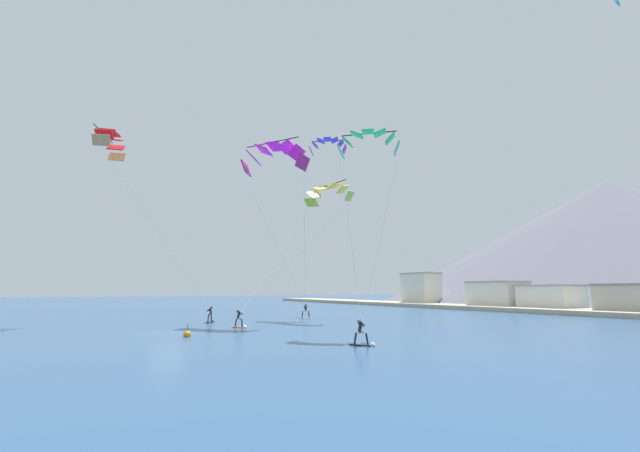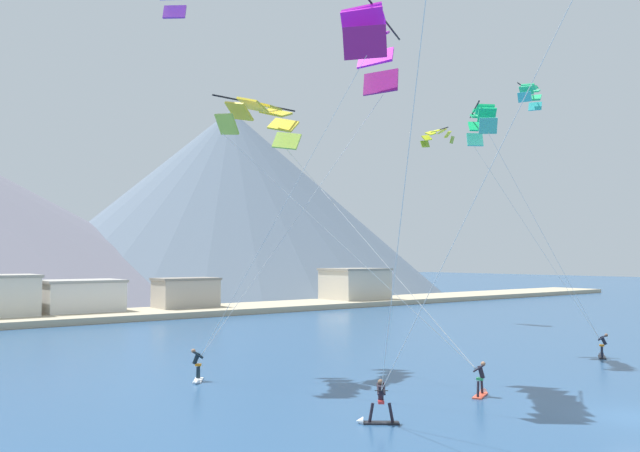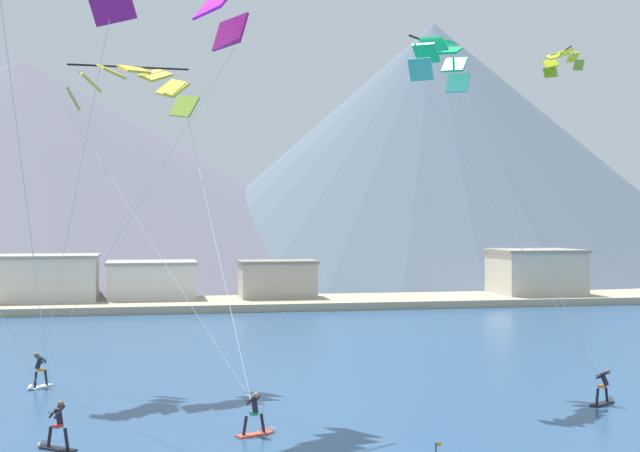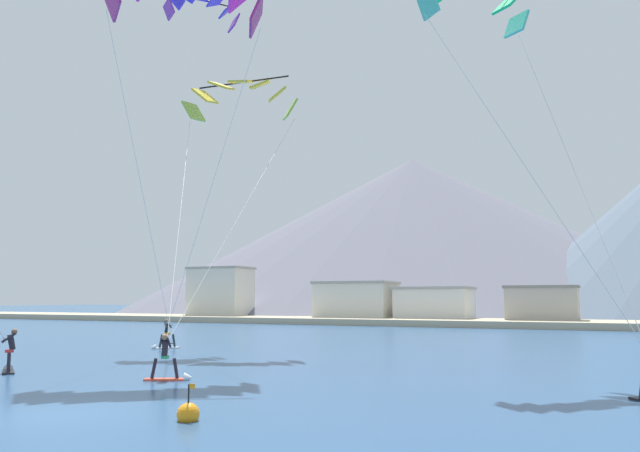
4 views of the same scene
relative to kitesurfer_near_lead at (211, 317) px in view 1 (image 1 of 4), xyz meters
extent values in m
plane|color=navy|center=(9.18, -5.88, -0.56)|extent=(400.00, 400.00, 0.00)
cube|color=black|center=(0.15, -0.14, -0.53)|extent=(1.40, 1.24, 0.07)
cylinder|color=#231E28|center=(0.46, -0.38, -0.12)|extent=(0.28, 0.26, 0.76)
cylinder|color=#231E28|center=(-0.17, 0.11, -0.12)|extent=(0.28, 0.26, 0.76)
cube|color=red|center=(0.15, -0.14, 0.30)|extent=(0.39, 0.40, 0.12)
cylinder|color=#231E28|center=(0.18, -0.09, 0.64)|extent=(0.39, 0.41, 0.64)
cylinder|color=#231E28|center=(0.22, -0.25, 0.83)|extent=(0.41, 0.48, 0.42)
cylinder|color=#231E28|center=(0.02, -0.10, 0.83)|extent=(0.41, 0.48, 0.42)
cylinder|color=black|center=(0.01, -0.31, 0.80)|extent=(0.43, 0.35, 0.03)
sphere|color=brown|center=(0.23, -0.03, 1.06)|extent=(0.23, 0.23, 0.23)
cone|color=white|center=(-0.54, 0.40, -0.46)|extent=(0.46, 0.47, 0.36)
cube|color=black|center=(23.21, 3.25, -0.53)|extent=(1.46, 1.13, 0.07)
cylinder|color=black|center=(22.87, 3.04, -0.14)|extent=(0.27, 0.23, 0.72)
cylinder|color=black|center=(23.54, 3.46, -0.14)|extent=(0.27, 0.23, 0.72)
cube|color=orange|center=(23.21, 3.25, 0.26)|extent=(0.35, 0.38, 0.12)
cylinder|color=black|center=(23.27, 3.16, 0.59)|extent=(0.42, 0.49, 0.61)
cylinder|color=black|center=(23.11, 3.18, 0.76)|extent=(0.34, 0.48, 0.40)
cylinder|color=black|center=(23.31, 3.30, 0.76)|extent=(0.34, 0.48, 0.40)
cylinder|color=black|center=(23.12, 3.39, 0.73)|extent=(0.46, 0.30, 0.03)
sphere|color=brown|center=(23.36, 3.01, 0.95)|extent=(0.22, 0.22, 0.22)
cone|color=white|center=(23.95, 3.71, -0.46)|extent=(0.44, 0.46, 0.36)
cube|color=#E54C33|center=(7.30, 0.65, -0.53)|extent=(1.49, 1.02, 0.07)
cylinder|color=#231E28|center=(6.94, 0.48, -0.13)|extent=(0.27, 0.21, 0.73)
cylinder|color=#231E28|center=(7.66, 0.82, -0.13)|extent=(0.27, 0.21, 0.73)
cube|color=#33B266|center=(7.30, 0.65, 0.27)|extent=(0.34, 0.38, 0.12)
cylinder|color=#231E28|center=(7.33, 0.59, 0.60)|extent=(0.35, 0.42, 0.62)
cylinder|color=#231E28|center=(7.18, 0.63, 0.78)|extent=(0.30, 0.51, 0.40)
cylinder|color=#231E28|center=(7.39, 0.73, 0.78)|extent=(0.30, 0.51, 0.40)
cylinder|color=black|center=(7.21, 0.84, 0.75)|extent=(0.48, 0.25, 0.03)
sphere|color=#9E7051|center=(7.37, 0.50, 1.00)|extent=(0.22, 0.22, 0.22)
cone|color=white|center=(8.08, 1.03, -0.46)|extent=(0.43, 0.45, 0.36)
cube|color=white|center=(-1.83, 12.25, -0.53)|extent=(1.14, 1.45, 0.07)
cylinder|color=#14232D|center=(-1.62, 12.59, -0.11)|extent=(0.24, 0.28, 0.77)
cylinder|color=#14232D|center=(-2.04, 11.92, -0.11)|extent=(0.24, 0.28, 0.77)
cube|color=orange|center=(-1.83, 12.25, 0.31)|extent=(0.40, 0.38, 0.12)
cylinder|color=#14232D|center=(-1.92, 12.31, 0.65)|extent=(0.50, 0.43, 0.66)
cylinder|color=#14232D|center=(-1.77, 12.36, 0.84)|extent=(0.52, 0.37, 0.42)
cylinder|color=#14232D|center=(-1.90, 12.15, 0.84)|extent=(0.52, 0.37, 0.42)
cylinder|color=black|center=(-1.68, 12.16, 0.81)|extent=(0.30, 0.46, 0.03)
sphere|color=#9E7051|center=(-2.05, 12.39, 1.05)|extent=(0.24, 0.24, 0.24)
cone|color=white|center=(-2.29, 11.51, -0.46)|extent=(0.46, 0.45, 0.36)
cube|color=tan|center=(-0.79, -11.53, 17.79)|extent=(1.25, 1.83, 1.10)
cube|color=red|center=(-1.46, -11.27, 18.65)|extent=(1.51, 1.93, 0.89)
cube|color=red|center=(-2.37, -10.93, 19.20)|extent=(1.64, 1.99, 0.57)
cube|color=red|center=(-3.41, -10.57, 19.40)|extent=(1.65, 2.00, 0.18)
cube|color=red|center=(-4.45, -10.22, 19.20)|extent=(1.61, 1.99, 0.57)
cube|color=red|center=(-5.38, -9.93, 18.65)|extent=(1.43, 1.94, 0.89)
cube|color=tan|center=(-6.07, -9.73, 17.79)|extent=(1.15, 1.86, 1.10)
cylinder|color=black|center=(-3.66, -11.30, 19.42)|extent=(5.41, 2.14, 0.10)
cylinder|color=silver|center=(-0.28, -5.96, 9.04)|extent=(0.60, 11.33, 16.50)
cylinder|color=silver|center=(-3.14, -4.99, 9.04)|extent=(6.34, 9.39, 16.50)
cube|color=#43BFA6|center=(15.80, 6.53, 14.67)|extent=(1.16, 1.16, 1.04)
cube|color=#16CA6D|center=(16.19, 6.91, 15.51)|extent=(1.38, 1.40, 0.87)
cube|color=#16CA6D|center=(16.76, 7.53, 16.08)|extent=(1.52, 1.53, 0.57)
cube|color=#16CA6D|center=(17.41, 8.27, 16.27)|extent=(1.56, 1.54, 0.18)
cube|color=#16CA6D|center=(18.05, 9.02, 16.08)|extent=(1.54, 1.50, 0.57)
cube|color=#16CA6D|center=(18.58, 9.67, 15.51)|extent=(1.42, 1.34, 0.87)
cube|color=#43BFA6|center=(18.90, 10.11, 14.67)|extent=(1.22, 1.09, 1.04)
cylinder|color=black|center=(17.03, 8.60, 16.30)|extent=(3.38, 3.51, 0.10)
cylinder|color=silver|center=(19.41, 4.91, 7.46)|extent=(7.47, 3.09, 13.47)
cylinder|color=silver|center=(21.05, 6.81, 7.46)|extent=(4.18, 6.88, 13.47)
cube|color=#9CC740|center=(-0.26, 12.17, 13.65)|extent=(0.86, 1.89, 1.37)
cube|color=yellow|center=(0.54, 12.19, 14.52)|extent=(1.24, 1.97, 1.26)
cube|color=yellow|center=(1.56, 12.40, 15.08)|extent=(1.55, 2.01, 0.99)
cube|color=yellow|center=(2.67, 12.75, 15.28)|extent=(1.74, 1.98, 0.61)
cube|color=yellow|center=(3.74, 13.23, 15.08)|extent=(1.84, 1.91, 0.99)
cube|color=yellow|center=(4.63, 13.75, 14.52)|extent=(1.81, 1.80, 1.26)
cube|color=#9CC740|center=(5.25, 14.27, 13.65)|extent=(1.64, 1.65, 1.37)
cylinder|color=black|center=(2.41, 13.44, 15.50)|extent=(6.07, 0.51, 0.10)
cylinder|color=silver|center=(3.33, 6.53, 6.94)|extent=(7.79, 11.41, 12.41)
cylinder|color=silver|center=(6.32, 7.67, 6.94)|extent=(1.81, 13.69, 12.41)
cube|color=#951971|center=(7.02, 7.24, 16.19)|extent=(1.59, 2.14, 1.56)
cube|color=#D51CD0|center=(6.29, 6.87, 17.37)|extent=(1.99, 2.40, 1.39)
cube|color=#D51CD0|center=(5.31, 6.20, 18.17)|extent=(2.30, 2.52, 1.00)
cube|color=#D51CD0|center=(4.22, 5.31, 18.44)|extent=(2.45, 2.50, 0.46)
cube|color=#D51CD0|center=(3.19, 4.35, 18.17)|extent=(2.47, 2.37, 1.00)
cube|color=#D51CD0|center=(2.39, 3.47, 17.37)|extent=(2.34, 2.10, 1.39)
cube|color=#951971|center=(1.93, 2.80, 16.19)|extent=(2.04, 1.75, 1.56)
cylinder|color=black|center=(4.81, 4.63, 18.60)|extent=(5.85, 3.61, 0.10)
cylinder|color=silver|center=(2.78, 9.72, 8.16)|extent=(8.96, 4.92, 14.71)
cylinder|color=silver|center=(0.08, 7.37, 8.16)|extent=(3.58, 9.61, 14.71)
cube|color=purple|center=(-3.88, 14.04, 21.71)|extent=(1.44, 1.24, 0.99)
cube|color=#3C2FDB|center=(-3.57, 14.47, 22.52)|extent=(1.63, 1.49, 0.82)
cube|color=#3C2FDB|center=(-3.08, 15.11, 23.06)|extent=(1.73, 1.64, 0.52)
cube|color=#3C2FDB|center=(-2.50, 15.87, 23.26)|extent=(1.75, 1.67, 0.15)
cube|color=#3C2FDB|center=(-1.91, 16.62, 23.06)|extent=(1.72, 1.65, 0.52)
cube|color=#3C2FDB|center=(-1.41, 17.26, 22.52)|extent=(1.61, 1.52, 0.82)
cube|color=purple|center=(-1.07, 17.67, 21.71)|extent=(1.42, 1.28, 0.99)
cylinder|color=black|center=(-3.01, 16.26, 23.24)|extent=(2.84, 3.78, 0.10)
sphere|color=orange|center=(12.66, -5.13, -0.41)|extent=(0.56, 0.56, 0.56)
cylinder|color=black|center=(12.66, -5.13, 0.09)|extent=(0.04, 0.04, 0.44)
cube|color=orange|center=(12.75, -5.13, 0.27)|extent=(0.18, 0.01, 0.12)
cube|color=tan|center=(9.18, 49.86, -0.21)|extent=(180.00, 10.00, 0.70)
cube|color=#B7AD9E|center=(15.65, 51.56, 1.42)|extent=(7.12, 4.50, 3.97)
cube|color=gray|center=(15.65, 51.56, 3.56)|extent=(7.40, 4.68, 0.30)
cube|color=silver|center=(3.78, 53.16, 1.40)|extent=(8.11, 6.35, 3.93)
cube|color=#9D9992|center=(3.78, 53.16, 3.52)|extent=(8.44, 6.60, 0.30)
cube|color=silver|center=(-25.08, 52.36, 2.82)|extent=(7.64, 5.04, 6.77)
cube|color=#99958B|center=(-25.08, 52.36, 6.36)|extent=(7.95, 5.24, 0.30)
cube|color=silver|center=(-5.69, 52.60, 1.76)|extent=(8.94, 6.22, 4.64)
cube|color=#99958B|center=(-5.69, 52.60, 4.23)|extent=(9.30, 6.47, 0.30)
cone|color=slate|center=(-16.05, 112.86, 16.08)|extent=(123.49, 123.49, 33.29)
camera|label=1|loc=(45.92, -12.38, 2.90)|focal=24.00mm
camera|label=2|loc=(-17.06, -18.87, 6.05)|focal=35.00mm
camera|label=3|loc=(3.26, -33.18, 7.74)|focal=50.00mm
camera|label=4|loc=(22.13, -17.94, 2.41)|focal=35.00mm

